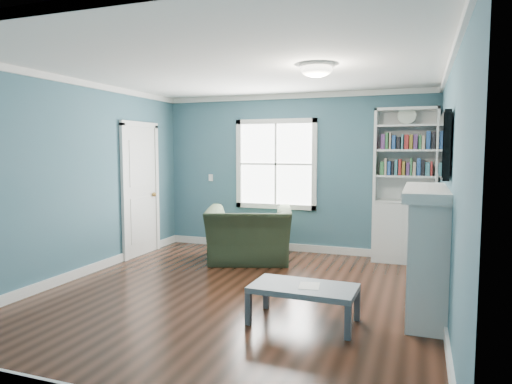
% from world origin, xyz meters
% --- Properties ---
extents(floor, '(5.00, 5.00, 0.00)m').
position_xyz_m(floor, '(0.00, 0.00, 0.00)').
color(floor, black).
rests_on(floor, ground).
extents(room_walls, '(5.00, 5.00, 5.00)m').
position_xyz_m(room_walls, '(0.00, 0.00, 1.58)').
color(room_walls, '#366071').
rests_on(room_walls, ground).
extents(trim, '(4.50, 5.00, 2.60)m').
position_xyz_m(trim, '(0.00, 0.00, 1.24)').
color(trim, white).
rests_on(trim, ground).
extents(window, '(1.40, 0.06, 1.50)m').
position_xyz_m(window, '(-0.30, 2.49, 1.45)').
color(window, white).
rests_on(window, room_walls).
extents(bookshelf, '(0.90, 0.35, 2.31)m').
position_xyz_m(bookshelf, '(1.77, 2.30, 0.92)').
color(bookshelf, silver).
rests_on(bookshelf, ground).
extents(fireplace, '(0.44, 1.58, 1.30)m').
position_xyz_m(fireplace, '(2.08, 0.20, 0.64)').
color(fireplace, black).
rests_on(fireplace, ground).
extents(tv, '(0.06, 1.10, 0.65)m').
position_xyz_m(tv, '(2.20, 0.20, 1.72)').
color(tv, black).
rests_on(tv, fireplace).
extents(door, '(0.12, 0.98, 2.17)m').
position_xyz_m(door, '(-2.22, 1.40, 1.07)').
color(door, silver).
rests_on(door, ground).
extents(ceiling_fixture, '(0.38, 0.38, 0.15)m').
position_xyz_m(ceiling_fixture, '(0.90, 0.10, 2.55)').
color(ceiling_fixture, white).
rests_on(ceiling_fixture, room_walls).
extents(light_switch, '(0.08, 0.01, 0.12)m').
position_xyz_m(light_switch, '(-1.50, 2.48, 1.20)').
color(light_switch, white).
rests_on(light_switch, room_walls).
extents(recliner, '(1.44, 1.16, 1.10)m').
position_xyz_m(recliner, '(-0.43, 1.57, 0.55)').
color(recliner, '#202D1C').
rests_on(recliner, ground).
extents(coffee_table, '(1.03, 0.58, 0.37)m').
position_xyz_m(coffee_table, '(0.94, -0.57, 0.32)').
color(coffee_table, '#444952').
rests_on(coffee_table, ground).
extents(paper_sheet, '(0.23, 0.27, 0.00)m').
position_xyz_m(paper_sheet, '(1.00, -0.56, 0.37)').
color(paper_sheet, white).
rests_on(paper_sheet, coffee_table).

